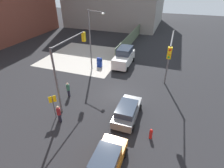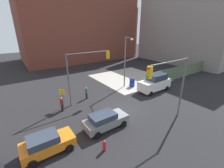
# 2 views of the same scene
# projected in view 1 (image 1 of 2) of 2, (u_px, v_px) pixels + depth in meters

# --- Properties ---
(ground_plane) EXTENTS (120.00, 120.00, 0.00)m
(ground_plane) POSITION_uv_depth(u_px,v_px,m) (119.00, 95.00, 19.49)
(ground_plane) COLOR black
(sidewalk_corner) EXTENTS (12.00, 12.00, 0.01)m
(sidewalk_corner) POSITION_uv_depth(u_px,v_px,m) (84.00, 57.00, 29.35)
(sidewalk_corner) COLOR #ADA89E
(sidewalk_corner) RESTS_ON ground
(construction_fence) EXTENTS (20.04, 0.12, 2.40)m
(construction_fence) POSITION_uv_depth(u_px,v_px,m) (131.00, 38.00, 34.39)
(construction_fence) COLOR #56664C
(construction_fence) RESTS_ON ground
(traffic_signal_nw_corner) EXTENTS (5.99, 0.36, 6.50)m
(traffic_signal_nw_corner) POSITION_uv_depth(u_px,v_px,m) (68.00, 58.00, 16.61)
(traffic_signal_nw_corner) COLOR #59595B
(traffic_signal_nw_corner) RESTS_ON ground
(traffic_signal_se_corner) EXTENTS (5.67, 0.36, 6.50)m
(traffic_signal_se_corner) POSITION_uv_depth(u_px,v_px,m) (169.00, 54.00, 17.72)
(traffic_signal_se_corner) COLOR #59595B
(traffic_signal_se_corner) RESTS_ON ground
(street_lamp_corner) EXTENTS (1.18, 2.54, 8.00)m
(street_lamp_corner) POSITION_uv_depth(u_px,v_px,m) (92.00, 37.00, 22.75)
(street_lamp_corner) COLOR slate
(street_lamp_corner) RESTS_ON ground
(warning_sign_two_way) EXTENTS (0.48, 0.48, 2.40)m
(warning_sign_two_way) POSITION_uv_depth(u_px,v_px,m) (53.00, 103.00, 15.58)
(warning_sign_two_way) COLOR #4C4C4C
(warning_sign_two_way) RESTS_ON ground
(mailbox_blue) EXTENTS (0.56, 0.64, 1.43)m
(mailbox_blue) POSITION_uv_depth(u_px,v_px,m) (100.00, 62.00, 25.55)
(mailbox_blue) COLOR navy
(mailbox_blue) RESTS_ON ground
(fire_hydrant) EXTENTS (0.26, 0.26, 0.94)m
(fire_hydrant) POSITION_uv_depth(u_px,v_px,m) (151.00, 134.00, 14.00)
(fire_hydrant) COLOR red
(fire_hydrant) RESTS_ON ground
(hatchback_gray) EXTENTS (4.32, 2.02, 1.62)m
(hatchback_gray) POSITION_uv_depth(u_px,v_px,m) (127.00, 111.00, 15.83)
(hatchback_gray) COLOR slate
(hatchback_gray) RESTS_ON ground
(coupe_orange) EXTENTS (3.89, 2.02, 1.62)m
(coupe_orange) POSITION_uv_depth(u_px,v_px,m) (107.00, 161.00, 11.49)
(coupe_orange) COLOR orange
(coupe_orange) RESTS_ON ground
(van_white_delivery) EXTENTS (5.40, 2.32, 2.62)m
(van_white_delivery) POSITION_uv_depth(u_px,v_px,m) (124.00, 57.00, 25.84)
(van_white_delivery) COLOR white
(van_white_delivery) RESTS_ON ground
(pedestrian_crossing) EXTENTS (0.36, 0.36, 1.78)m
(pedestrian_crossing) POSITION_uv_depth(u_px,v_px,m) (59.00, 114.00, 15.40)
(pedestrian_crossing) COLOR maroon
(pedestrian_crossing) RESTS_ON ground
(pedestrian_waiting) EXTENTS (0.36, 0.36, 1.71)m
(pedestrian_waiting) POSITION_uv_depth(u_px,v_px,m) (68.00, 89.00, 18.90)
(pedestrian_waiting) COLOR #2D664C
(pedestrian_waiting) RESTS_ON ground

